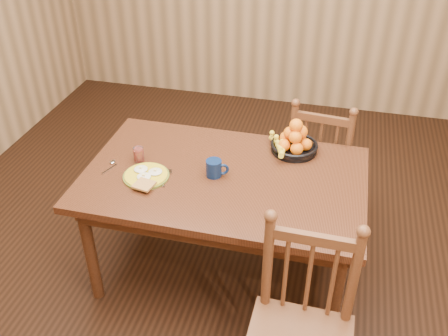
% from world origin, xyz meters
% --- Properties ---
extents(room, '(4.52, 5.02, 2.72)m').
position_xyz_m(room, '(0.00, 0.00, 1.35)').
color(room, black).
rests_on(room, ground).
extents(dining_table, '(1.60, 1.00, 0.75)m').
position_xyz_m(dining_table, '(0.00, 0.00, 0.67)').
color(dining_table, black).
rests_on(dining_table, ground).
extents(chair_far, '(0.48, 0.46, 0.97)m').
position_xyz_m(chair_far, '(0.51, 0.70, 0.47)').
color(chair_far, '#472715').
rests_on(chair_far, ground).
extents(chair_near, '(0.47, 0.46, 1.03)m').
position_xyz_m(chair_near, '(0.55, -0.79, 0.50)').
color(chair_near, '#472715').
rests_on(chair_near, ground).
extents(breakfast_plate, '(0.26, 0.30, 0.04)m').
position_xyz_m(breakfast_plate, '(-0.42, -0.13, 0.76)').
color(breakfast_plate, '#59601E').
rests_on(breakfast_plate, dining_table).
extents(fork, '(0.07, 0.18, 0.00)m').
position_xyz_m(fork, '(-0.32, -0.10, 0.75)').
color(fork, silver).
rests_on(fork, dining_table).
extents(spoon, '(0.06, 0.16, 0.01)m').
position_xyz_m(spoon, '(-0.67, -0.06, 0.75)').
color(spoon, silver).
rests_on(spoon, dining_table).
extents(coffee_mug, '(0.13, 0.09, 0.10)m').
position_xyz_m(coffee_mug, '(-0.05, -0.02, 0.80)').
color(coffee_mug, '#0B1B3D').
rests_on(coffee_mug, dining_table).
extents(juice_glass, '(0.06, 0.06, 0.09)m').
position_xyz_m(juice_glass, '(-0.53, 0.02, 0.79)').
color(juice_glass, silver).
rests_on(juice_glass, dining_table).
extents(fruit_bowl, '(0.32, 0.32, 0.22)m').
position_xyz_m(fruit_bowl, '(0.35, 0.35, 0.81)').
color(fruit_bowl, black).
rests_on(fruit_bowl, dining_table).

